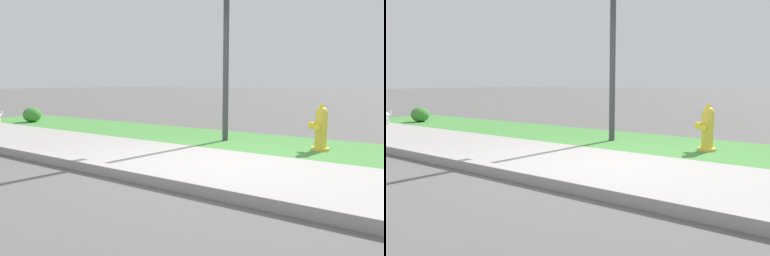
# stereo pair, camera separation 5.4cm
# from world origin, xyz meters

# --- Properties ---
(ground_plane) EXTENTS (120.00, 120.00, 0.00)m
(ground_plane) POSITION_xyz_m (0.00, 0.00, 0.00)
(ground_plane) COLOR #5B5956
(sidewalk_pavement) EXTENTS (18.00, 2.17, 0.01)m
(sidewalk_pavement) POSITION_xyz_m (0.00, 0.00, 0.01)
(sidewalk_pavement) COLOR #9E9993
(sidewalk_pavement) RESTS_ON ground
(grass_verge) EXTENTS (18.00, 2.18, 0.01)m
(grass_verge) POSITION_xyz_m (0.00, 2.17, 0.00)
(grass_verge) COLOR #47893D
(grass_verge) RESTS_ON ground
(street_curb) EXTENTS (18.00, 0.16, 0.12)m
(street_curb) POSITION_xyz_m (0.00, -1.16, 0.06)
(street_curb) COLOR #9E9993
(street_curb) RESTS_ON ground
(fire_hydrant_at_driveway) EXTENTS (0.35, 0.38, 0.77)m
(fire_hydrant_at_driveway) POSITION_xyz_m (0.91, 1.99, 0.37)
(fire_hydrant_at_driveway) COLOR gold
(fire_hydrant_at_driveway) RESTS_ON ground
(shrub_bush_far_verge) EXTENTS (0.49, 0.49, 0.42)m
(shrub_bush_far_verge) POSITION_xyz_m (-7.04, 1.73, 0.21)
(shrub_bush_far_verge) COLOR #3D7F33
(shrub_bush_far_verge) RESTS_ON ground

